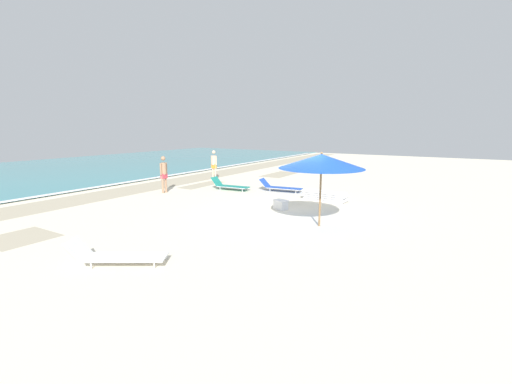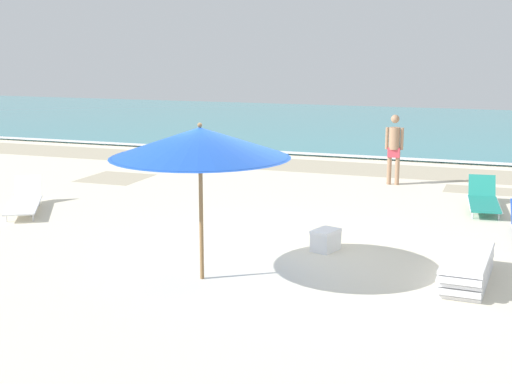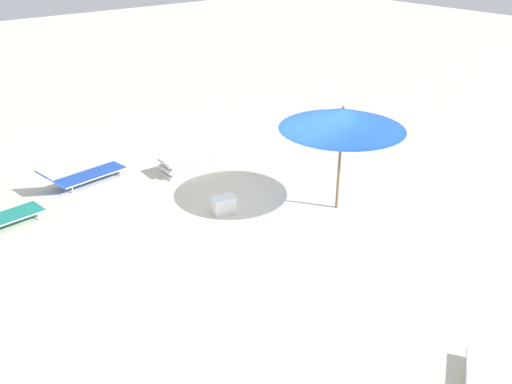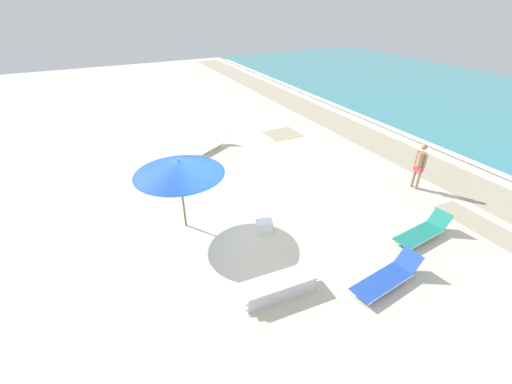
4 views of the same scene
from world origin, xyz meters
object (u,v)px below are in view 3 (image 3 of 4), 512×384
Objects in this scene: beach_umbrella at (342,119)px; cooler_box at (224,205)px; lounger_stack at (197,161)px; sun_lounger_near_water_left at (82,176)px.

beach_umbrella is 3.12m from cooler_box.
lounger_stack is (3.75, 1.20, -1.85)m from beach_umbrella.
beach_umbrella is at bearing -159.18° from lounger_stack.
sun_lounger_near_water_left reaches higher than lounger_stack.
sun_lounger_near_water_left is (0.96, 2.66, 0.01)m from lounger_stack.
cooler_box is (-3.34, -1.77, -0.03)m from sun_lounger_near_water_left.
sun_lounger_near_water_left is 3.78m from cooler_box.
cooler_box is at bearing -159.53° from sun_lounger_near_water_left.
lounger_stack is at bearing 86.34° from cooler_box.
sun_lounger_near_water_left is 3.71× the size of cooler_box.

